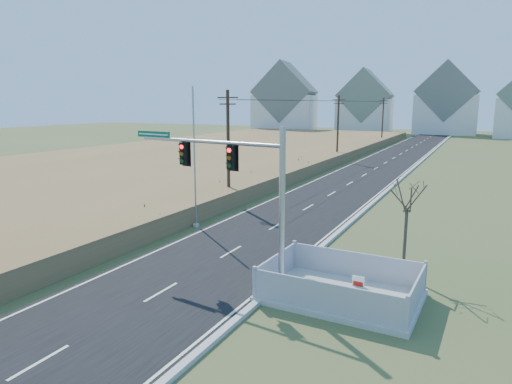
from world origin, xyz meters
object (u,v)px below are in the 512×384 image
Objects in this scene: open_sign at (358,284)px; flagpole at (195,172)px; traffic_signal_mast at (246,188)px; fence_enclosure at (341,292)px; bare_tree at (408,194)px.

flagpole is at bearing 158.74° from open_sign.
traffic_signal_mast reaches higher than open_sign.
flagpole is (-7.36, 6.88, -0.76)m from traffic_signal_mast.
fence_enclosure is 13.88m from flagpole.
traffic_signal_mast is 0.98× the size of flagpole.
traffic_signal_mast is 1.81× the size of bare_tree.
bare_tree is (13.59, -2.92, 0.33)m from flagpole.
traffic_signal_mast is 6.38m from open_sign.
bare_tree is at bearing 65.32° from open_sign.
fence_enclosure is 1.17m from open_sign.
flagpole is at bearing 167.86° from bare_tree.
open_sign is 0.14× the size of bare_tree.
flagpole reaches higher than open_sign.
fence_enclosure is 0.71× the size of flagpole.
flagpole is at bearing 144.73° from traffic_signal_mast.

